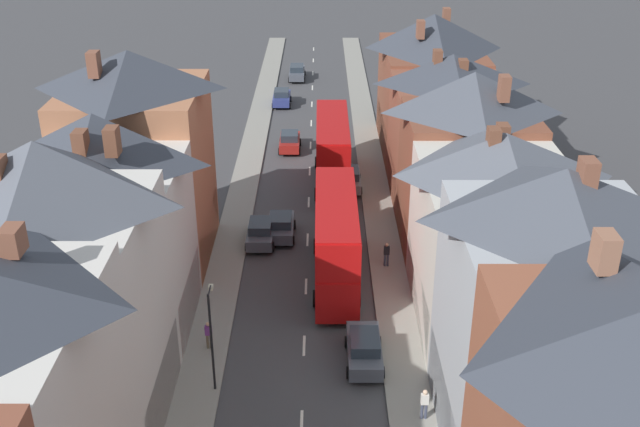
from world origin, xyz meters
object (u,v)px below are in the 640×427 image
object	(u,v)px
double_decker_bus_mid_street	(335,239)
car_near_blue	(280,226)
pedestrian_far_left	(385,253)
car_parked_right_b	(363,349)
street_lamp	(210,334)
car_parked_left_a	(280,97)
pedestrian_mid_right	(207,334)
car_parked_right_a	(296,72)
car_parked_left_b	(288,141)
car_near_silver	(259,232)
car_far_grey	(348,178)
double_decker_bus_lead	(331,151)
pedestrian_mid_left	(423,403)

from	to	relation	value
double_decker_bus_mid_street	car_near_blue	distance (m)	6.95
double_decker_bus_mid_street	pedestrian_far_left	size ratio (longest dim) A/B	6.71
car_parked_right_b	street_lamp	world-z (taller)	street_lamp
car_parked_left_a	pedestrian_mid_right	xyz separation A→B (m)	(-1.85, -42.05, 0.19)
car_parked_right_a	pedestrian_far_left	bearing A→B (deg)	-81.05
car_parked_left_b	street_lamp	world-z (taller)	street_lamp
car_parked_left_b	car_near_silver	bearing A→B (deg)	-94.31
car_parked_left_a	car_far_grey	world-z (taller)	car_parked_left_a
car_near_blue	car_parked_left_a	size ratio (longest dim) A/B	0.99
car_near_blue	car_parked_right_b	xyz separation A→B (m)	(4.90, -13.88, 0.03)
car_parked_left_b	car_parked_right_a	bearing A→B (deg)	90.00
car_parked_left_a	car_parked_right_a	xyz separation A→B (m)	(1.30, 9.76, -0.00)
car_parked_right_b	pedestrian_far_left	distance (m)	9.87
double_decker_bus_lead	double_decker_bus_mid_street	distance (m)	14.48
car_parked_left_b	double_decker_bus_lead	bearing A→B (deg)	-64.32
car_near_silver	street_lamp	size ratio (longest dim) A/B	0.72
car_near_silver	car_parked_left_a	xyz separation A→B (m)	(0.00, 30.11, 0.01)
car_parked_left_a	pedestrian_far_left	bearing A→B (deg)	-76.38
pedestrian_mid_right	street_lamp	size ratio (longest dim) A/B	0.29
car_near_blue	car_parked_left_b	xyz separation A→B (m)	(0.00, 16.34, 0.02)
car_parked_right_a	pedestrian_mid_left	distance (m)	57.68
car_far_grey	street_lamp	world-z (taller)	street_lamp
double_decker_bus_lead	car_parked_left_b	world-z (taller)	double_decker_bus_lead
car_parked_left_a	car_parked_right_b	bearing A→B (deg)	-81.81
car_near_blue	pedestrian_mid_left	xyz separation A→B (m)	(7.40, -18.24, 0.21)
pedestrian_mid_right	street_lamp	distance (m)	3.91
car_near_silver	car_parked_right_b	world-z (taller)	car_parked_right_b
double_decker_bus_lead	street_lamp	xyz separation A→B (m)	(-6.04, -24.85, 0.43)
car_near_blue	car_parked_right_a	distance (m)	38.97
car_parked_right_b	pedestrian_far_left	size ratio (longest dim) A/B	2.59
car_parked_right_b	pedestrian_far_left	xyz separation A→B (m)	(1.90, 9.68, 0.18)
car_parked_left_a	car_far_grey	bearing A→B (deg)	-73.58
car_near_blue	pedestrian_far_left	size ratio (longest dim) A/B	2.40
car_near_blue	double_decker_bus_mid_street	bearing A→B (deg)	-57.36
car_near_silver	pedestrian_mid_left	size ratio (longest dim) A/B	2.47
car_parked_right_a	car_parked_right_b	bearing A→B (deg)	-84.70
car_parked_left_a	car_parked_right_a	bearing A→B (deg)	82.41
car_parked_right_a	car_parked_left_b	xyz separation A→B (m)	(0.00, -22.63, -0.01)
car_parked_left_a	car_far_grey	xyz separation A→B (m)	(6.20, -21.03, -0.02)
double_decker_bus_mid_street	street_lamp	distance (m)	12.01
car_near_blue	car_parked_left_b	distance (m)	16.34
car_parked_right_b	car_parked_left_b	bearing A→B (deg)	99.21
car_parked_left_b	car_far_grey	world-z (taller)	car_parked_left_b
double_decker_bus_mid_street	street_lamp	xyz separation A→B (m)	(-6.04, -10.38, 0.43)
car_far_grey	pedestrian_far_left	bearing A→B (deg)	-81.29
car_parked_right_b	pedestrian_far_left	bearing A→B (deg)	78.91
car_parked_left_a	car_near_silver	bearing A→B (deg)	-90.00
car_parked_left_b	car_parked_right_b	xyz separation A→B (m)	(4.90, -30.22, 0.01)
car_parked_right_a	pedestrian_far_left	world-z (taller)	pedestrian_far_left
car_far_grey	pedestrian_mid_right	bearing A→B (deg)	-110.96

